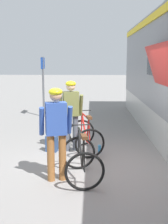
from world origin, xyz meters
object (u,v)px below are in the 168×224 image
object	(u,v)px
bicycle_far_red	(85,136)
bicycle_near_black	(81,159)
cyclist_near_in_blue	(56,126)
platform_sign_post	(43,77)
cyclist_far_in_olive	(71,110)
water_bottle_near_the_bikes	(100,149)
backpack_on_platform	(52,144)

from	to	relation	value
bicycle_far_red	bicycle_near_black	bearing A→B (deg)	-91.35
cyclist_near_in_blue	platform_sign_post	size ratio (longest dim) A/B	0.73
cyclist_near_in_blue	cyclist_far_in_olive	world-z (taller)	same
cyclist_far_in_olive	bicycle_near_black	xyz separation A→B (m)	(0.32, -1.78, -0.65)
cyclist_far_in_olive	water_bottle_near_the_bikes	bearing A→B (deg)	-13.87
cyclist_far_in_olive	water_bottle_near_the_bikes	xyz separation A→B (m)	(0.71, -0.18, -0.95)
water_bottle_near_the_bikes	cyclist_far_in_olive	bearing A→B (deg)	166.13
cyclist_near_in_blue	bicycle_near_black	distance (m)	0.80
cyclist_near_in_blue	platform_sign_post	world-z (taller)	platform_sign_post
bicycle_near_black	bicycle_far_red	xyz separation A→B (m)	(0.04, 1.68, 0.00)
bicycle_near_black	backpack_on_platform	world-z (taller)	bicycle_near_black
cyclist_near_in_blue	water_bottle_near_the_bikes	size ratio (longest dim) A/B	8.86
backpack_on_platform	bicycle_far_red	bearing A→B (deg)	14.99
cyclist_far_in_olive	platform_sign_post	bearing A→B (deg)	108.03
bicycle_near_black	platform_sign_post	size ratio (longest dim) A/B	0.49
bicycle_far_red	platform_sign_post	world-z (taller)	platform_sign_post
bicycle_near_black	backpack_on_platform	bearing A→B (deg)	115.56
cyclist_near_in_blue	bicycle_near_black	xyz separation A→B (m)	(0.46, 0.05, -0.65)
water_bottle_near_the_bikes	cyclist_near_in_blue	bearing A→B (deg)	-117.44
bicycle_near_black	platform_sign_post	xyz separation A→B (m)	(-1.75, 6.14, 1.22)
cyclist_near_in_blue	cyclist_far_in_olive	bearing A→B (deg)	85.58
cyclist_near_in_blue	bicycle_far_red	distance (m)	1.92
bicycle_far_red	platform_sign_post	bearing A→B (deg)	111.81
bicycle_near_black	cyclist_far_in_olive	bearing A→B (deg)	100.32
bicycle_near_black	platform_sign_post	world-z (taller)	platform_sign_post
cyclist_near_in_blue	backpack_on_platform	world-z (taller)	cyclist_near_in_blue
bicycle_far_red	backpack_on_platform	world-z (taller)	bicycle_far_red
platform_sign_post	cyclist_near_in_blue	bearing A→B (deg)	-78.32
cyclist_far_in_olive	bicycle_far_red	distance (m)	0.75
bicycle_near_black	water_bottle_near_the_bikes	distance (m)	1.68
cyclist_far_in_olive	backpack_on_platform	bearing A→B (deg)	-169.09
cyclist_near_in_blue	bicycle_far_red	size ratio (longest dim) A/B	1.47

